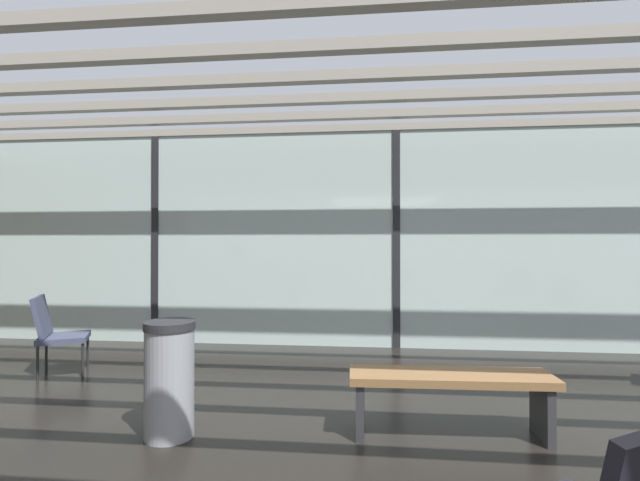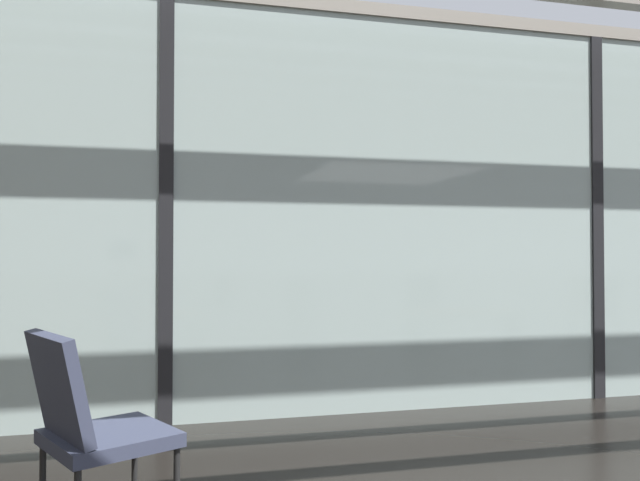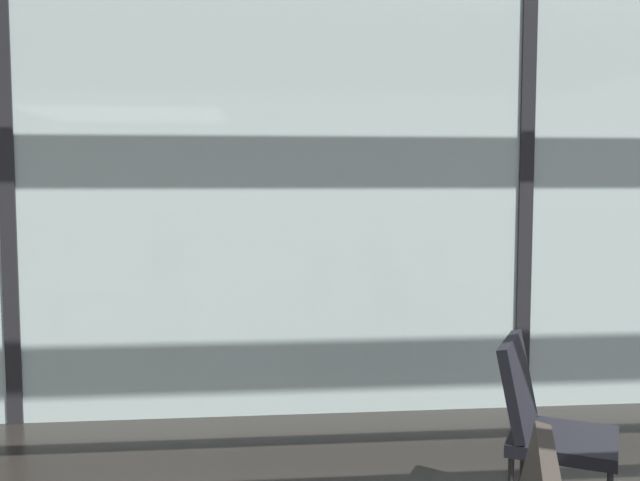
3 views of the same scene
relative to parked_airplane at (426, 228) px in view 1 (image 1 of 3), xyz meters
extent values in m
cube|color=#A3B7B2|center=(-0.94, -4.22, -0.30)|extent=(14.00, 0.08, 3.02)
cube|color=black|center=(-4.44, -4.22, -0.30)|extent=(0.10, 0.12, 3.02)
cube|color=black|center=(-0.94, -4.22, -0.30)|extent=(0.10, 0.12, 3.02)
cube|color=gray|center=(-0.94, -6.86, 1.26)|extent=(13.72, 0.12, 0.10)
cube|color=gray|center=(-0.94, -6.20, 1.26)|extent=(13.72, 0.12, 0.10)
cube|color=gray|center=(-0.94, -5.54, 1.26)|extent=(13.72, 0.12, 0.10)
cube|color=gray|center=(-0.94, -4.88, 1.26)|extent=(13.72, 0.12, 0.10)
cube|color=gray|center=(-0.94, -4.22, 1.26)|extent=(13.72, 0.12, 0.10)
ellipsoid|color=silver|center=(0.27, 0.00, 0.00)|extent=(12.69, 3.62, 3.62)
sphere|color=gray|center=(-5.57, 0.00, 0.00)|extent=(1.99, 1.99, 1.99)
sphere|color=black|center=(-3.22, -1.67, 0.27)|extent=(0.28, 0.28, 0.28)
sphere|color=black|center=(-2.32, -1.67, 0.27)|extent=(0.28, 0.28, 0.28)
sphere|color=black|center=(-1.42, -1.67, 0.27)|extent=(0.28, 0.28, 0.28)
sphere|color=black|center=(-0.52, -1.67, 0.27)|extent=(0.28, 0.28, 0.28)
cube|color=#33384C|center=(-4.67, -5.92, -1.41)|extent=(0.65, 0.65, 0.06)
cube|color=#33384C|center=(-4.86, -6.01, -1.16)|extent=(0.34, 0.49, 0.44)
cylinder|color=black|center=(-4.39, -6.01, -1.63)|extent=(0.03, 0.03, 0.37)
cylinder|color=black|center=(-4.58, -5.63, -1.63)|extent=(0.03, 0.03, 0.37)
cylinder|color=black|center=(-4.76, -6.20, -1.63)|extent=(0.03, 0.03, 0.37)
cylinder|color=black|center=(-4.95, -5.82, -1.63)|extent=(0.03, 0.03, 0.37)
cube|color=brown|center=(-0.72, -7.10, -1.37)|extent=(1.51, 0.45, 0.06)
cube|color=#262628|center=(-1.39, -7.12, -1.61)|extent=(0.06, 0.36, 0.41)
cube|color=#262628|center=(-0.05, -7.07, -1.61)|extent=(0.06, 0.36, 0.41)
cylinder|color=slate|center=(-2.80, -7.33, -1.41)|extent=(0.36, 0.36, 0.80)
cylinder|color=black|center=(-2.80, -7.33, -0.98)|extent=(0.38, 0.38, 0.06)
camera|label=1|loc=(-1.33, -10.55, -0.37)|focal=25.19mm
camera|label=2|loc=(-4.44, -8.77, -0.62)|focal=35.12mm
camera|label=3|loc=(0.63, -9.15, -0.18)|focal=40.45mm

